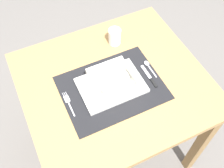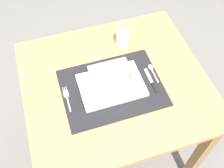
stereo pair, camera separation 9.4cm
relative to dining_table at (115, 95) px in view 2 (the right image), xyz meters
The scene contains 9 objects.
ground_plane 0.63m from the dining_table, ahead, with size 6.00×6.00×0.00m, color slate.
dining_table is the anchor object (origin of this frame).
placemat 0.12m from the dining_table, 131.66° to the right, with size 0.46×0.35×0.00m, color black.
serving_plate 0.13m from the dining_table, 140.78° to the right, with size 0.29×0.21×0.02m, color white.
porridge_bowl 0.16m from the dining_table, 131.23° to the right, with size 0.18×0.18×0.06m.
fork 0.26m from the dining_table, behind, with size 0.02×0.13×0.00m.
spoon 0.22m from the dining_table, ahead, with size 0.02×0.11×0.01m.
butter_knife 0.21m from the dining_table, 19.60° to the right, with size 0.01×0.14×0.01m.
drinking_glass 0.29m from the dining_table, 63.91° to the left, with size 0.06×0.06×0.09m.
Camera 2 is at (-0.24, -0.70, 1.78)m, focal length 43.69 mm.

